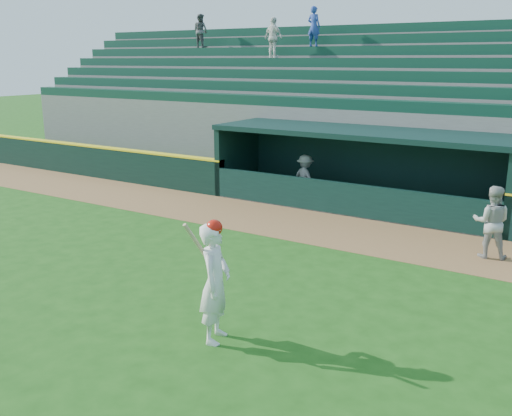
% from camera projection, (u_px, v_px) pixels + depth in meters
% --- Properties ---
extents(ground, '(120.00, 120.00, 0.00)m').
position_uv_depth(ground, '(215.00, 284.00, 11.95)').
color(ground, '#1C4D13').
rests_on(ground, ground).
extents(warning_track, '(40.00, 3.00, 0.01)m').
position_uv_depth(warning_track, '(319.00, 227.00, 15.96)').
color(warning_track, brown).
rests_on(warning_track, ground).
extents(field_wall_left, '(15.50, 0.30, 1.20)m').
position_uv_depth(field_wall_left, '(69.00, 159.00, 23.48)').
color(field_wall_left, black).
rests_on(field_wall_left, ground).
extents(wall_stripe_left, '(15.50, 0.32, 0.06)m').
position_uv_depth(wall_stripe_left, '(68.00, 143.00, 23.32)').
color(wall_stripe_left, yellow).
rests_on(wall_stripe_left, field_wall_left).
extents(dugout_player_front, '(0.96, 0.81, 1.74)m').
position_uv_depth(dugout_player_front, '(491.00, 222.00, 13.37)').
color(dugout_player_front, '#A4A49F').
rests_on(dugout_player_front, ground).
extents(dugout_player_inside, '(1.13, 0.90, 1.53)m').
position_uv_depth(dugout_player_inside, '(305.00, 178.00, 18.89)').
color(dugout_player_inside, '#ADACA7').
rests_on(dugout_player_inside, ground).
extents(dugout, '(9.40, 2.80, 2.46)m').
position_uv_depth(dugout, '(363.00, 163.00, 18.15)').
color(dugout, slate).
rests_on(dugout, ground).
extents(stands, '(34.50, 6.27, 7.54)m').
position_uv_depth(stands, '(410.00, 118.00, 21.62)').
color(stands, slate).
rests_on(stands, ground).
extents(batter_at_plate, '(0.69, 0.90, 2.11)m').
position_uv_depth(batter_at_plate, '(215.00, 281.00, 9.34)').
color(batter_at_plate, white).
rests_on(batter_at_plate, ground).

